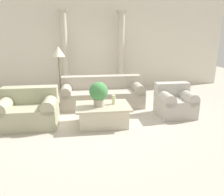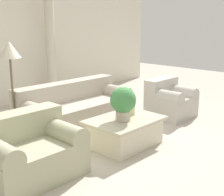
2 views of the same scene
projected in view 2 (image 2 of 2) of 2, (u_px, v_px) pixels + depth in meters
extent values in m
plane|color=#BCB2A3|center=(99.00, 140.00, 5.06)|extent=(16.00, 16.00, 0.00)
cube|color=#ADA393|center=(77.00, 114.00, 5.74)|extent=(2.18, 0.86, 0.44)
cube|color=#ADA393|center=(67.00, 91.00, 5.83)|extent=(2.18, 0.30, 0.35)
cylinder|color=#ADA393|center=(31.00, 111.00, 5.01)|extent=(0.28, 0.86, 0.28)
cylinder|color=#ADA393|center=(112.00, 92.00, 6.35)|extent=(0.28, 0.86, 0.28)
cube|color=#AAA988|center=(32.00, 161.00, 3.82)|extent=(1.17, 0.86, 0.44)
cube|color=#AAA988|center=(18.00, 125.00, 3.92)|extent=(1.17, 0.30, 0.35)
cylinder|color=#AAA988|center=(60.00, 131.00, 4.08)|extent=(0.28, 0.86, 0.28)
cube|color=beige|center=(125.00, 133.00, 4.82)|extent=(1.00, 0.73, 0.39)
cube|color=#BCB398|center=(125.00, 120.00, 4.77)|extent=(1.14, 0.83, 0.04)
cylinder|color=#B2A893|center=(123.00, 116.00, 4.66)|extent=(0.22, 0.22, 0.15)
sphere|color=#428447|center=(123.00, 100.00, 4.61)|extent=(0.39, 0.39, 0.39)
cylinder|color=beige|center=(132.00, 109.00, 4.95)|extent=(0.08, 0.08, 0.20)
cylinder|color=brown|center=(16.00, 137.00, 5.17)|extent=(0.28, 0.28, 0.03)
cylinder|color=brown|center=(13.00, 98.00, 5.01)|extent=(0.04, 0.04, 1.29)
cone|color=beige|center=(9.00, 49.00, 4.83)|extent=(0.35, 0.35, 0.26)
cylinder|color=beige|center=(50.00, 47.00, 7.36)|extent=(0.23, 0.23, 2.58)
cube|color=#B7B2A8|center=(171.00, 106.00, 6.26)|extent=(0.82, 0.77, 0.43)
cube|color=#B7B2A8|center=(161.00, 86.00, 6.34)|extent=(0.82, 0.27, 0.33)
cylinder|color=#B7B2A8|center=(164.00, 97.00, 6.01)|extent=(0.28, 0.77, 0.28)
cylinder|color=#B7B2A8|center=(179.00, 92.00, 6.39)|extent=(0.28, 0.77, 0.28)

